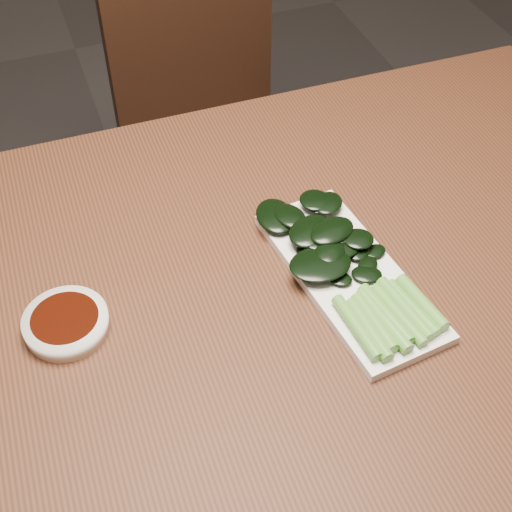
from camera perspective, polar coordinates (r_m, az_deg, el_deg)
The scene contains 5 objects.
table at distance 1.02m, azimuth -1.52°, elevation -4.92°, with size 1.40×0.80×0.75m.
chair_far at distance 1.64m, azimuth -3.46°, elevation 9.57°, with size 0.41×0.41×0.89m.
sauce_bowl at distance 0.93m, azimuth -14.96°, elevation -5.19°, with size 0.11×0.11×0.02m.
serving_plate at distance 0.97m, azimuth 7.45°, elevation -1.55°, with size 0.17×0.32×0.01m.
gai_lan at distance 0.96m, azimuth 6.91°, elevation -0.40°, with size 0.16×0.32×0.03m.
Camera 1 is at (-0.19, -0.60, 1.47)m, focal length 50.00 mm.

